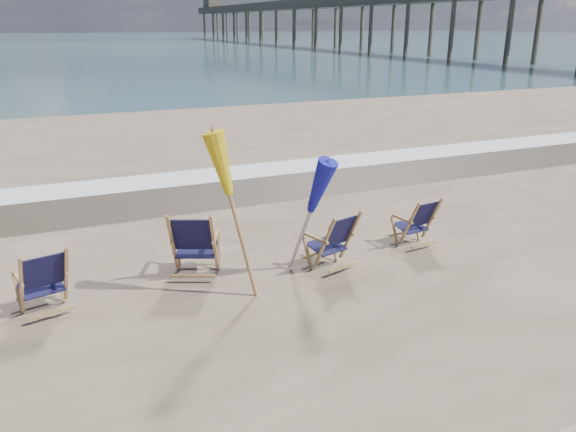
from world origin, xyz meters
name	(u,v)px	position (x,y,z in m)	size (l,w,h in m)	color
ocean	(52,41)	(0.00, 128.00, 0.00)	(400.00, 400.00, 0.00)	#3C5C64
surf_foam	(192,177)	(0.00, 8.30, 0.00)	(200.00, 1.40, 0.01)	silver
wet_sand_strip	(208,193)	(0.00, 6.80, 0.00)	(200.00, 2.60, 0.00)	#42362A
beach_chair_0	(66,277)	(-3.18, 2.19, 0.49)	(0.62, 0.70, 0.98)	#131134
beach_chair_1	(214,245)	(-1.12, 2.35, 0.55)	(0.70, 0.79, 1.09)	#131134
beach_chair_2	(351,237)	(0.96, 1.97, 0.49)	(0.63, 0.70, 0.98)	#131134
beach_chair_3	(432,220)	(2.69, 2.22, 0.45)	(0.58, 0.65, 0.90)	#131134
umbrella_yellow	(236,170)	(-0.97, 1.68, 1.83)	(0.30, 0.30, 2.37)	#A57E4A
umbrella_blue	(307,184)	(0.21, 2.00, 1.43)	(0.30, 0.30, 1.95)	#A5A5AD
fishing_pier	(332,16)	(38.00, 74.00, 4.65)	(4.40, 140.00, 9.30)	brown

